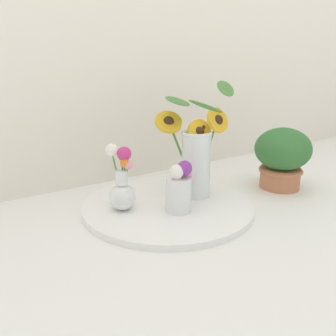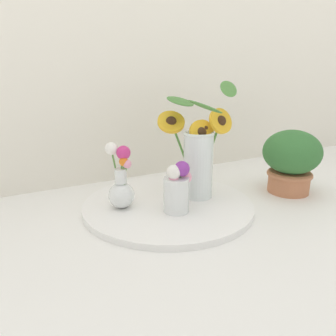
{
  "view_description": "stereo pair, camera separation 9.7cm",
  "coord_description": "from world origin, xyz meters",
  "px_view_note": "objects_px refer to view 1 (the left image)",
  "views": [
    {
      "loc": [
        -0.53,
        -0.7,
        0.41
      ],
      "look_at": [
        -0.02,
        0.07,
        0.13
      ],
      "focal_mm": 35.0,
      "sensor_mm": 36.0,
      "label": 1
    },
    {
      "loc": [
        -0.45,
        -0.75,
        0.41
      ],
      "look_at": [
        -0.02,
        0.07,
        0.13
      ],
      "focal_mm": 35.0,
      "sensor_mm": 36.0,
      "label": 2
    }
  ],
  "objects_px": {
    "serving_tray": "(168,205)",
    "potted_plant": "(281,156)",
    "mason_jar_sunflowers": "(196,152)",
    "vase_small_center": "(179,188)",
    "vase_bulb_right": "(122,186)"
  },
  "relations": [
    {
      "from": "vase_small_center",
      "to": "potted_plant",
      "type": "xyz_separation_m",
      "value": [
        0.44,
        0.0,
        0.03
      ]
    },
    {
      "from": "mason_jar_sunflowers",
      "to": "vase_bulb_right",
      "type": "bearing_deg",
      "value": 173.9
    },
    {
      "from": "serving_tray",
      "to": "vase_bulb_right",
      "type": "distance_m",
      "value": 0.16
    },
    {
      "from": "vase_small_center",
      "to": "vase_bulb_right",
      "type": "relative_size",
      "value": 0.78
    },
    {
      "from": "serving_tray",
      "to": "potted_plant",
      "type": "height_order",
      "value": "potted_plant"
    },
    {
      "from": "mason_jar_sunflowers",
      "to": "potted_plant",
      "type": "height_order",
      "value": "mason_jar_sunflowers"
    },
    {
      "from": "mason_jar_sunflowers",
      "to": "vase_small_center",
      "type": "xyz_separation_m",
      "value": [
        -0.11,
        -0.07,
        -0.07
      ]
    },
    {
      "from": "serving_tray",
      "to": "potted_plant",
      "type": "bearing_deg",
      "value": -8.79
    },
    {
      "from": "mason_jar_sunflowers",
      "to": "potted_plant",
      "type": "xyz_separation_m",
      "value": [
        0.33,
        -0.07,
        -0.04
      ]
    },
    {
      "from": "serving_tray",
      "to": "vase_bulb_right",
      "type": "xyz_separation_m",
      "value": [
        -0.14,
        0.03,
        0.08
      ]
    },
    {
      "from": "mason_jar_sunflowers",
      "to": "vase_small_center",
      "type": "distance_m",
      "value": 0.15
    },
    {
      "from": "serving_tray",
      "to": "mason_jar_sunflowers",
      "type": "height_order",
      "value": "mason_jar_sunflowers"
    },
    {
      "from": "vase_bulb_right",
      "to": "potted_plant",
      "type": "xyz_separation_m",
      "value": [
        0.57,
        -0.1,
        0.03
      ]
    },
    {
      "from": "mason_jar_sunflowers",
      "to": "vase_small_center",
      "type": "relative_size",
      "value": 2.41
    },
    {
      "from": "vase_small_center",
      "to": "potted_plant",
      "type": "relative_size",
      "value": 0.69
    }
  ]
}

